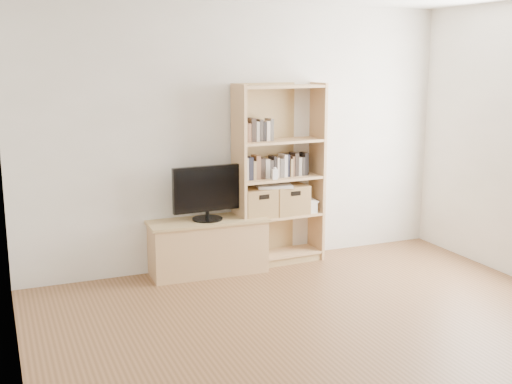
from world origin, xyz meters
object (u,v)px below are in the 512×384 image
television (207,193)px  baby_monitor (275,174)px  basket_left (258,203)px  tv_stand (208,247)px  basket_right (289,199)px  laptop (274,186)px  bookshelf (279,175)px

television → baby_monitor: (0.69, -0.06, 0.14)m
baby_monitor → basket_left: (-0.15, 0.09, -0.29)m
tv_stand → basket_left: bearing=5.0°
baby_monitor → basket_right: baby_monitor is taller
television → basket_left: size_ratio=1.94×
baby_monitor → laptop: (0.03, 0.09, -0.13)m
laptop → baby_monitor: bearing=-96.6°
baby_monitor → basket_left: size_ratio=0.29×
tv_stand → basket_right: bearing=4.9°
bookshelf → television: size_ratio=2.68×
television → basket_right: television is taller
baby_monitor → laptop: bearing=69.9°
basket_left → tv_stand: bearing=178.6°
tv_stand → basket_left: 0.67m
bookshelf → basket_right: size_ratio=5.13×
tv_stand → television: 0.55m
television → laptop: bearing=-0.3°
tv_stand → basket_right: size_ratio=3.13×
basket_left → basket_right: (0.36, 0.02, 0.00)m
baby_monitor → basket_left: baby_monitor is taller
television → basket_left: bearing=0.1°
basket_left → laptop: (0.18, 0.00, 0.16)m
bookshelf → basket_left: size_ratio=5.19×
bookshelf → baby_monitor: bookshelf is taller
baby_monitor → basket_right: bearing=27.5°
laptop → basket_left: bearing=-164.9°
bookshelf → laptop: bookshelf is taller
tv_stand → basket_right: basket_right is taller
television → basket_left: (0.54, 0.03, -0.15)m
television → baby_monitor: bearing=-8.0°
tv_stand → bookshelf: bookshelf is taller
bookshelf → basket_left: bookshelf is taller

